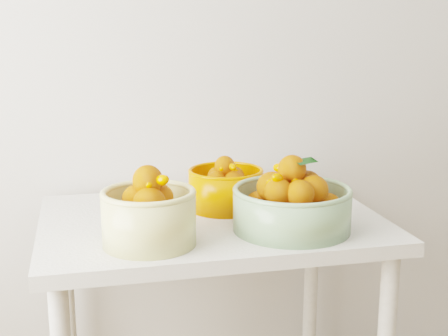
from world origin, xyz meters
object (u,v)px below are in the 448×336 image
(bowl_orange, at_px, (226,188))
(table, at_px, (211,247))
(bowl_cream, at_px, (149,215))
(bowl_green, at_px, (293,204))

(bowl_orange, bearing_deg, table, -128.70)
(bowl_cream, bearing_deg, bowl_orange, 45.50)
(table, relative_size, bowl_cream, 3.46)
(bowl_green, bearing_deg, bowl_orange, 118.31)
(bowl_cream, relative_size, bowl_orange, 1.01)
(bowl_green, distance_m, bowl_orange, 0.28)
(bowl_green, xyz_separation_m, bowl_orange, (-0.13, 0.25, -0.01))
(bowl_orange, bearing_deg, bowl_cream, -134.50)
(table, bearing_deg, bowl_green, -40.35)
(table, relative_size, bowl_orange, 3.48)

